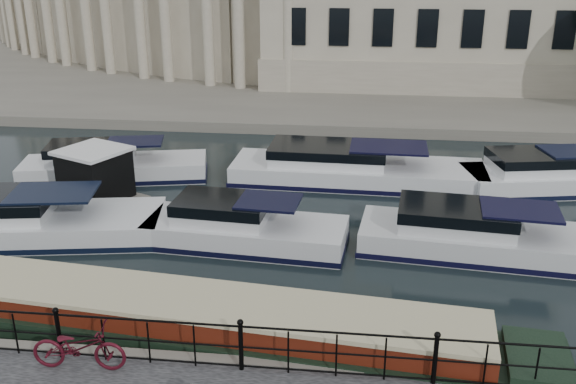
# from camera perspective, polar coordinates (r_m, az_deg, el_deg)

# --- Properties ---
(ground_plane) EXTENTS (160.00, 160.00, 0.00)m
(ground_plane) POSITION_cam_1_polar(r_m,az_deg,el_deg) (16.30, -2.62, -12.36)
(ground_plane) COLOR black
(ground_plane) RESTS_ON ground
(far_bank) EXTENTS (120.00, 42.00, 0.55)m
(far_bank) POSITION_cam_1_polar(r_m,az_deg,el_deg) (53.22, 4.15, 11.38)
(far_bank) COLOR #6B665B
(far_bank) RESTS_ON ground_plane
(railing) EXTENTS (24.14, 0.14, 1.22)m
(railing) POSITION_cam_1_polar(r_m,az_deg,el_deg) (13.80, -4.22, -13.23)
(railing) COLOR black
(railing) RESTS_ON near_quay
(bicycle) EXTENTS (2.04, 0.79, 1.05)m
(bicycle) POSITION_cam_1_polar(r_m,az_deg,el_deg) (14.55, -18.11, -12.95)
(bicycle) COLOR #470C18
(bicycle) RESTS_ON near_quay
(narrowboat) EXTENTS (16.86, 3.97, 1.61)m
(narrowboat) POSITION_cam_1_polar(r_m,az_deg,el_deg) (15.86, -7.55, -12.00)
(narrowboat) COLOR black
(narrowboat) RESTS_ON ground_plane
(harbour_hut) EXTENTS (3.76, 3.52, 2.18)m
(harbour_hut) POSITION_cam_1_polar(r_m,az_deg,el_deg) (24.73, -16.72, 1.11)
(harbour_hut) COLOR #6B665B
(harbour_hut) RESTS_ON ground_plane
(cabin_cruisers) EXTENTS (26.23, 10.74, 1.99)m
(cabin_cruisers) POSITION_cam_1_polar(r_m,az_deg,el_deg) (23.35, -0.28, -0.68)
(cabin_cruisers) COLOR white
(cabin_cruisers) RESTS_ON ground_plane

